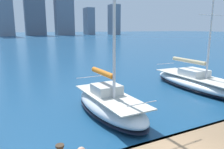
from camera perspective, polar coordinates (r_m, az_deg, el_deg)
name	(u,v)px	position (r m, az deg, el deg)	size (l,w,h in m)	color
sailboat_tan	(198,82)	(19.38, 21.57, -1.81)	(3.18, 9.63, 9.14)	silver
sailboat_orange	(110,103)	(12.72, -0.63, -7.40)	(2.59, 6.84, 11.87)	silver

